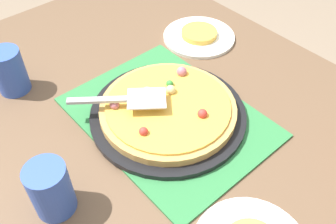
{
  "coord_description": "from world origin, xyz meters",
  "views": [
    {
      "loc": [
        -0.48,
        0.42,
        1.42
      ],
      "look_at": [
        0.0,
        0.0,
        0.77
      ],
      "focal_mm": 39.84,
      "sensor_mm": 36.0,
      "label": 1
    }
  ],
  "objects_px": {
    "pizza_pan": "(168,114)",
    "cup_corner": "(51,189)",
    "cup_near": "(9,71)",
    "pizza_server": "(126,99)",
    "served_slice_left": "(199,33)",
    "plate_near_left": "(199,37)",
    "pizza": "(168,108)"
  },
  "relations": [
    {
      "from": "plate_near_left",
      "to": "cup_near",
      "type": "xyz_separation_m",
      "value": [
        0.15,
        0.53,
        0.06
      ]
    },
    {
      "from": "pizza",
      "to": "served_slice_left",
      "type": "height_order",
      "value": "pizza"
    },
    {
      "from": "served_slice_left",
      "to": "cup_near",
      "type": "xyz_separation_m",
      "value": [
        0.15,
        0.53,
        0.04
      ]
    },
    {
      "from": "pizza",
      "to": "pizza_server",
      "type": "xyz_separation_m",
      "value": [
        0.06,
        0.08,
        0.03
      ]
    },
    {
      "from": "pizza_server",
      "to": "pizza",
      "type": "bearing_deg",
      "value": -127.83
    },
    {
      "from": "cup_corner",
      "to": "pizza_server",
      "type": "relative_size",
      "value": 0.58
    },
    {
      "from": "pizza",
      "to": "pizza_pan",
      "type": "bearing_deg",
      "value": 164.17
    },
    {
      "from": "plate_near_left",
      "to": "cup_corner",
      "type": "xyz_separation_m",
      "value": [
        -0.23,
        0.63,
        0.06
      ]
    },
    {
      "from": "plate_near_left",
      "to": "pizza_server",
      "type": "distance_m",
      "value": 0.4
    },
    {
      "from": "pizza_pan",
      "to": "pizza_server",
      "type": "relative_size",
      "value": 1.84
    },
    {
      "from": "pizza_pan",
      "to": "cup_corner",
      "type": "bearing_deg",
      "value": 96.45
    },
    {
      "from": "plate_near_left",
      "to": "pizza_server",
      "type": "xyz_separation_m",
      "value": [
        -0.13,
        0.37,
        0.06
      ]
    },
    {
      "from": "pizza",
      "to": "cup_near",
      "type": "height_order",
      "value": "cup_near"
    },
    {
      "from": "cup_near",
      "to": "pizza_server",
      "type": "bearing_deg",
      "value": -151.24
    },
    {
      "from": "pizza_pan",
      "to": "pizza_server",
      "type": "height_order",
      "value": "pizza_server"
    },
    {
      "from": "plate_near_left",
      "to": "served_slice_left",
      "type": "xyz_separation_m",
      "value": [
        0.0,
        0.0,
        0.01
      ]
    },
    {
      "from": "pizza_server",
      "to": "plate_near_left",
      "type": "bearing_deg",
      "value": -70.46
    },
    {
      "from": "served_slice_left",
      "to": "cup_near",
      "type": "height_order",
      "value": "cup_near"
    },
    {
      "from": "pizza",
      "to": "served_slice_left",
      "type": "distance_m",
      "value": 0.35
    },
    {
      "from": "plate_near_left",
      "to": "pizza",
      "type": "bearing_deg",
      "value": 122.93
    },
    {
      "from": "pizza_pan",
      "to": "cup_corner",
      "type": "height_order",
      "value": "cup_corner"
    },
    {
      "from": "pizza_pan",
      "to": "plate_near_left",
      "type": "distance_m",
      "value": 0.36
    },
    {
      "from": "pizza_server",
      "to": "cup_corner",
      "type": "bearing_deg",
      "value": 111.24
    },
    {
      "from": "plate_near_left",
      "to": "served_slice_left",
      "type": "height_order",
      "value": "served_slice_left"
    },
    {
      "from": "pizza",
      "to": "cup_corner",
      "type": "distance_m",
      "value": 0.33
    },
    {
      "from": "cup_corner",
      "to": "pizza",
      "type": "bearing_deg",
      "value": -83.39
    },
    {
      "from": "pizza",
      "to": "cup_near",
      "type": "relative_size",
      "value": 2.75
    },
    {
      "from": "cup_near",
      "to": "pizza_server",
      "type": "height_order",
      "value": "cup_near"
    },
    {
      "from": "served_slice_left",
      "to": "cup_near",
      "type": "bearing_deg",
      "value": 73.84
    },
    {
      "from": "pizza_pan",
      "to": "cup_near",
      "type": "relative_size",
      "value": 3.17
    },
    {
      "from": "cup_near",
      "to": "cup_corner",
      "type": "height_order",
      "value": "same"
    },
    {
      "from": "pizza_pan",
      "to": "cup_corner",
      "type": "xyz_separation_m",
      "value": [
        -0.04,
        0.33,
        0.05
      ]
    }
  ]
}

